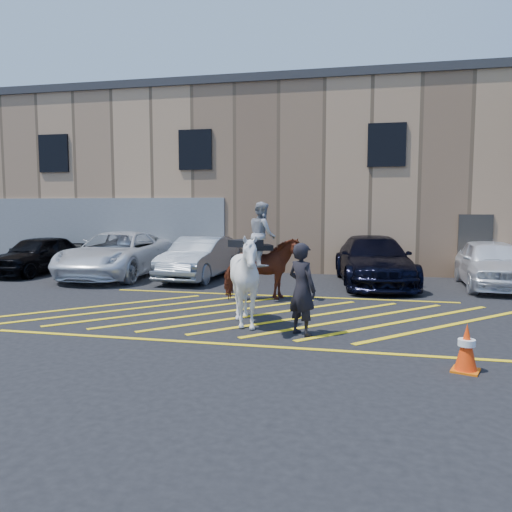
% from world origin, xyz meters
% --- Properties ---
extents(ground, '(90.00, 90.00, 0.00)m').
position_xyz_m(ground, '(0.00, 0.00, 0.00)').
color(ground, black).
rests_on(ground, ground).
extents(car_black_suv, '(1.98, 4.25, 1.41)m').
position_xyz_m(car_black_suv, '(-9.40, 4.90, 0.71)').
color(car_black_suv, black).
rests_on(car_black_suv, ground).
extents(car_white_pickup, '(2.82, 5.76, 1.58)m').
position_xyz_m(car_white_pickup, '(-6.17, 4.83, 0.79)').
color(car_white_pickup, white).
rests_on(car_white_pickup, ground).
extents(car_silver_sedan, '(1.80, 4.46, 1.44)m').
position_xyz_m(car_silver_sedan, '(-3.15, 4.87, 0.72)').
color(car_silver_sedan, gray).
rests_on(car_silver_sedan, ground).
extents(car_blue_suv, '(2.83, 5.48, 1.52)m').
position_xyz_m(car_blue_suv, '(2.61, 4.93, 0.76)').
color(car_blue_suv, black).
rests_on(car_blue_suv, ground).
extents(car_white_suv, '(1.93, 4.43, 1.49)m').
position_xyz_m(car_white_suv, '(6.09, 5.00, 0.74)').
color(car_white_suv, white).
rests_on(car_white_suv, ground).
extents(handler, '(0.77, 0.73, 1.78)m').
position_xyz_m(handler, '(1.16, -1.83, 0.89)').
color(handler, black).
rests_on(handler, ground).
extents(warehouse, '(32.42, 10.20, 7.30)m').
position_xyz_m(warehouse, '(-0.01, 11.99, 3.65)').
color(warehouse, tan).
rests_on(warehouse, ground).
extents(hatching_zone, '(12.60, 5.12, 0.01)m').
position_xyz_m(hatching_zone, '(-0.00, -0.30, 0.01)').
color(hatching_zone, yellow).
rests_on(hatching_zone, ground).
extents(mounted_bay, '(2.15, 1.63, 2.58)m').
position_xyz_m(mounted_bay, '(-0.29, 1.49, 1.04)').
color(mounted_bay, maroon).
rests_on(mounted_bay, ground).
extents(saddled_white, '(2.10, 2.21, 1.93)m').
position_xyz_m(saddled_white, '(-0.04, -1.42, 0.97)').
color(saddled_white, silver).
rests_on(saddled_white, ground).
extents(traffic_cone, '(0.48, 0.48, 0.73)m').
position_xyz_m(traffic_cone, '(3.82, -3.46, 0.37)').
color(traffic_cone, '#EF5F09').
rests_on(traffic_cone, ground).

